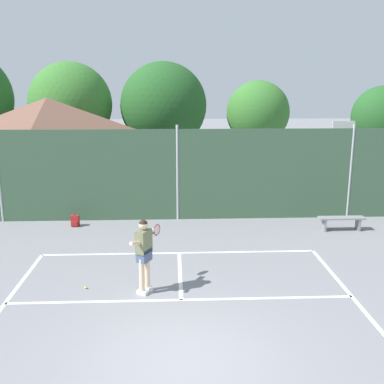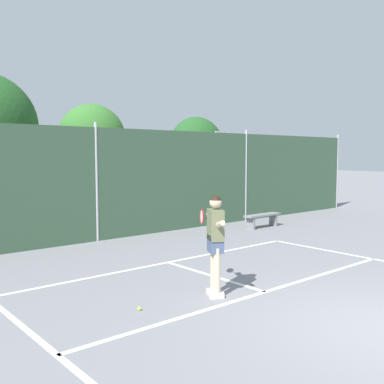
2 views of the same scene
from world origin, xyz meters
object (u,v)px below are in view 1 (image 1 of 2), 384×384
object	(u,v)px
tennis_player	(144,249)
backpack_red	(75,221)
tennis_ball	(86,288)
basketball_hoop	(341,152)
courtside_bench	(341,220)

from	to	relation	value
tennis_player	backpack_red	distance (m)	6.13
tennis_player	backpack_red	world-z (taller)	tennis_player
tennis_player	backpack_red	xyz separation A→B (m)	(-2.82, 5.36, -0.92)
tennis_ball	backpack_red	size ratio (longest dim) A/B	0.14
basketball_hoop	courtside_bench	xyz separation A→B (m)	(-0.99, -3.06, -1.95)
courtside_bench	backpack_red	bearing A→B (deg)	174.65
tennis_player	courtside_bench	world-z (taller)	tennis_player
courtside_bench	tennis_ball	bearing A→B (deg)	-152.21
basketball_hoop	tennis_player	distance (m)	10.74
basketball_hoop	tennis_ball	size ratio (longest dim) A/B	53.79
tennis_player	courtside_bench	size ratio (longest dim) A/B	1.16
basketball_hoop	backpack_red	distance (m)	10.79
tennis_player	tennis_ball	world-z (taller)	tennis_player
tennis_ball	backpack_red	distance (m)	5.29
backpack_red	courtside_bench	size ratio (longest dim) A/B	0.29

